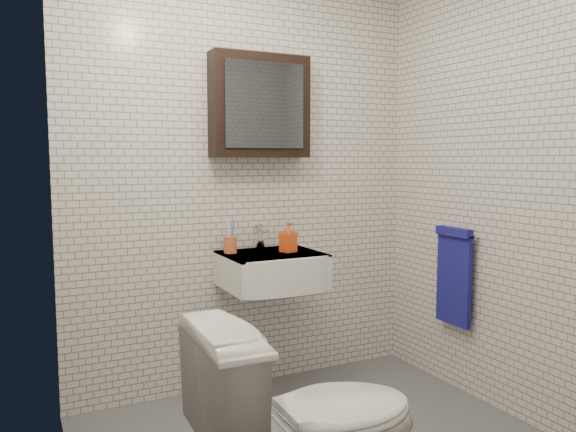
% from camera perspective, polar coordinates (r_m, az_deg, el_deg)
% --- Properties ---
extents(room_shell, '(2.22, 2.02, 2.51)m').
position_cam_1_polar(room_shell, '(2.50, 4.72, 7.57)').
color(room_shell, silver).
rests_on(room_shell, ground).
extents(washbasin, '(0.55, 0.50, 0.20)m').
position_cam_1_polar(washbasin, '(3.23, -1.39, -5.50)').
color(washbasin, white).
rests_on(washbasin, room_shell).
extents(faucet, '(0.06, 0.20, 0.15)m').
position_cam_1_polar(faucet, '(3.38, -2.81, -2.24)').
color(faucet, silver).
rests_on(faucet, washbasin).
extents(mirror_cabinet, '(0.60, 0.15, 0.60)m').
position_cam_1_polar(mirror_cabinet, '(3.36, -2.85, 11.09)').
color(mirror_cabinet, black).
rests_on(mirror_cabinet, room_shell).
extents(towel_rail, '(0.09, 0.30, 0.58)m').
position_cam_1_polar(towel_rail, '(3.48, 16.51, -5.48)').
color(towel_rail, silver).
rests_on(towel_rail, room_shell).
extents(toothbrush_cup, '(0.09, 0.09, 0.21)m').
position_cam_1_polar(toothbrush_cup, '(3.25, -5.89, -2.83)').
color(toothbrush_cup, '#C55D31').
rests_on(toothbrush_cup, washbasin).
extents(soap_bottle, '(0.10, 0.10, 0.17)m').
position_cam_1_polar(soap_bottle, '(3.27, 0.02, -2.18)').
color(soap_bottle, orange).
rests_on(soap_bottle, washbasin).
extents(toilet, '(0.84, 0.49, 0.85)m').
position_cam_1_polar(toilet, '(2.16, 2.17, -20.72)').
color(toilet, white).
rests_on(toilet, ground).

